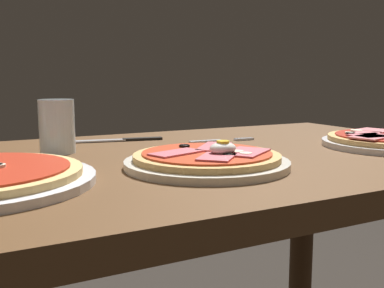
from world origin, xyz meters
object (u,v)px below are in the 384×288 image
at_px(water_glass_far, 57,130).
at_px(pizza_foreground, 207,160).
at_px(dining_table, 180,224).
at_px(fork, 217,141).
at_px(knife, 126,140).

bearing_deg(water_glass_far, pizza_foreground, -53.99).
distance_m(dining_table, water_glass_far, 0.30).
height_order(fork, knife, knife).
bearing_deg(dining_table, fork, 38.70).
height_order(dining_table, pizza_foreground, pizza_foreground).
xyz_separation_m(dining_table, knife, (-0.02, 0.23, 0.14)).
bearing_deg(pizza_foreground, fork, 56.25).
bearing_deg(water_glass_far, dining_table, -34.94).
bearing_deg(fork, pizza_foreground, -123.75).
xyz_separation_m(water_glass_far, knife, (0.17, 0.09, -0.04)).
xyz_separation_m(pizza_foreground, knife, (-0.01, 0.35, -0.01)).
xyz_separation_m(dining_table, fork, (0.15, 0.12, 0.14)).
distance_m(pizza_foreground, fork, 0.29).
bearing_deg(fork, water_glass_far, 177.62).
bearing_deg(fork, dining_table, -141.30).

